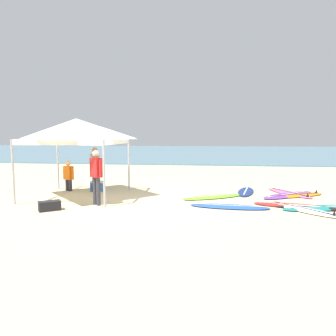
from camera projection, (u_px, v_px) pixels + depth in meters
The scene contains 18 objects.
ground_plane at pixel (139, 202), 10.36m from camera, with size 80.00×80.00×0.00m, color beige.
sea at pixel (191, 152), 40.27m from camera, with size 80.00×36.00×0.10m, color #568499.
canopy_tent at pixel (76, 129), 10.91m from camera, with size 3.06×3.06×2.75m.
surfboard_teal at pixel (322, 208), 9.32m from camera, with size 2.65×1.45×0.19m.
surfboard_blue at pixel (229, 206), 9.49m from camera, with size 2.42×0.86×0.19m.
surfboard_purple at pixel (288, 195), 11.30m from camera, with size 2.38×2.16×0.19m.
surfboard_lime at pixel (212, 197), 10.97m from camera, with size 2.31×1.69×0.19m.
surfboard_red at pixel (295, 206), 9.59m from camera, with size 2.52×1.15×0.19m.
surfboard_pink at pixel (289, 193), 11.68m from camera, with size 1.56×2.18×0.19m.
surfboard_navy at pixel (246, 191), 12.00m from camera, with size 0.95×2.15×0.19m.
surfboard_white at pixel (302, 209), 9.17m from camera, with size 1.98×2.25×0.19m.
surfboard_orange at pixel (295, 195), 11.25m from camera, with size 2.38×1.61×0.19m.
surfboard_black at pixel (315, 207), 9.36m from camera, with size 2.45×0.85×0.19m.
person_grey at pixel (95, 166), 12.11m from camera, with size 0.28×0.54×1.71m.
person_red at pixel (96, 174), 9.75m from camera, with size 0.47×0.39×1.71m.
person_orange at pixel (68, 174), 12.29m from camera, with size 0.51×0.34×1.20m.
gear_bag_near_tent at pixel (50, 206), 9.11m from camera, with size 0.60×0.32×0.28m, color #232328.
cooler_box at pixel (98, 186), 12.28m from camera, with size 0.50×0.36×0.39m.
Camera 1 is at (2.27, -9.97, 2.19)m, focal length 33.65 mm.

